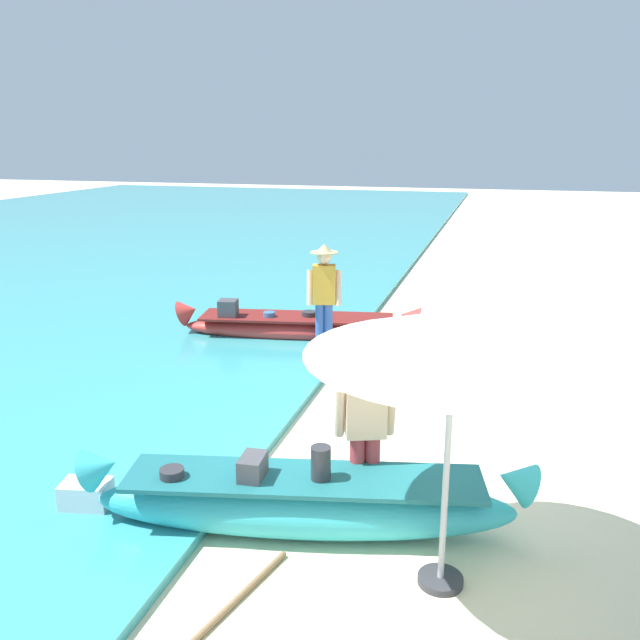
% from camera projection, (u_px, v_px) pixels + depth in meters
% --- Properties ---
extents(ground_plane, '(80.00, 80.00, 0.00)m').
position_uv_depth(ground_plane, '(406.00, 483.00, 6.77)').
color(ground_plane, beige).
extents(boat_cyan_foreground, '(4.00, 1.38, 0.86)m').
position_uv_depth(boat_cyan_foreground, '(303.00, 502.00, 5.84)').
color(boat_cyan_foreground, '#33B2BC').
rests_on(boat_cyan_foreground, ground).
extents(boat_red_midground, '(4.25, 1.41, 0.73)m').
position_uv_depth(boat_red_midground, '(296.00, 326.00, 11.46)').
color(boat_red_midground, red).
rests_on(boat_red_midground, ground).
extents(person_vendor_hatted, '(0.58, 0.44, 1.78)m').
position_uv_depth(person_vendor_hatted, '(324.00, 291.00, 10.61)').
color(person_vendor_hatted, '#3D5BA8').
rests_on(person_vendor_hatted, ground).
extents(person_tourist_customer, '(0.58, 0.36, 1.59)m').
position_uv_depth(person_tourist_customer, '(365.00, 427.00, 5.97)').
color(person_tourist_customer, '#B2383D').
rests_on(person_tourist_customer, ground).
extents(patio_umbrella_large, '(2.16, 2.16, 2.24)m').
position_uv_depth(patio_umbrella_large, '(454.00, 335.00, 4.71)').
color(patio_umbrella_large, '#B7B7BC').
rests_on(patio_umbrella_large, ground).
extents(cooler_box, '(0.49, 0.36, 0.34)m').
position_uv_depth(cooler_box, '(87.00, 499.00, 6.16)').
color(cooler_box, silver).
rests_on(cooler_box, ground).
extents(paddle, '(0.60, 1.61, 0.05)m').
position_uv_depth(paddle, '(205.00, 629.00, 4.73)').
color(paddle, '#8E6B47').
rests_on(paddle, ground).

